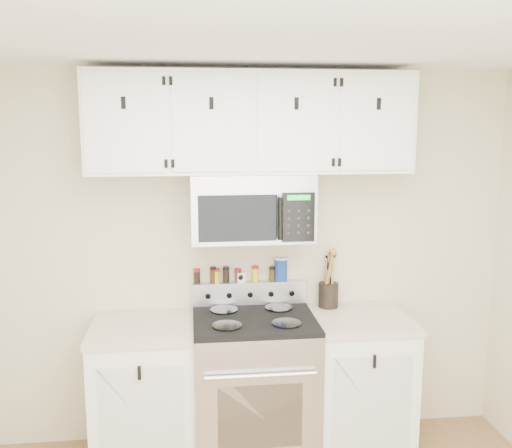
{
  "coord_description": "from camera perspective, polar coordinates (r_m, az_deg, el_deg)",
  "views": [
    {
      "loc": [
        -0.38,
        -1.97,
        2.14
      ],
      "look_at": [
        0.01,
        1.45,
        1.54
      ],
      "focal_mm": 40.0,
      "sensor_mm": 36.0,
      "label": 1
    }
  ],
  "objects": [
    {
      "name": "upper_cabinets",
      "position": [
        3.57,
        -0.48,
        10.09
      ],
      "size": [
        2.0,
        0.35,
        0.62
      ],
      "color": "white",
      "rests_on": "back_wall"
    },
    {
      "name": "base_cabinet_left",
      "position": [
        3.82,
        -11.01,
        -16.34
      ],
      "size": [
        0.64,
        0.62,
        0.92
      ],
      "color": "white",
      "rests_on": "floor"
    },
    {
      "name": "ceiling",
      "position": [
        2.03,
        4.54,
        19.92
      ],
      "size": [
        3.5,
        3.5,
        0.01
      ],
      "primitive_type": "cube",
      "color": "white",
      "rests_on": "back_wall"
    },
    {
      "name": "spice_jar_0",
      "position": [
        3.81,
        -5.94,
        -5.2
      ],
      "size": [
        0.05,
        0.05,
        0.1
      ],
      "color": "black",
      "rests_on": "range"
    },
    {
      "name": "spice_jar_6",
      "position": [
        3.85,
        1.62,
        -5.01
      ],
      "size": [
        0.04,
        0.04,
        0.1
      ],
      "color": "#422F10",
      "rests_on": "range"
    },
    {
      "name": "kitchen_timer",
      "position": [
        3.83,
        -1.58,
        -5.33
      ],
      "size": [
        0.07,
        0.06,
        0.07
      ],
      "primitive_type": "cube",
      "rotation": [
        0.0,
        0.0,
        0.37
      ],
      "color": "white",
      "rests_on": "range"
    },
    {
      "name": "spice_jar_4",
      "position": [
        3.82,
        -1.8,
        -5.14
      ],
      "size": [
        0.04,
        0.04,
        0.09
      ],
      "color": "#411F0F",
      "rests_on": "range"
    },
    {
      "name": "base_cabinet_right",
      "position": [
        3.95,
        10.13,
        -15.35
      ],
      "size": [
        0.64,
        0.62,
        0.92
      ],
      "color": "white",
      "rests_on": "floor"
    },
    {
      "name": "range",
      "position": [
        3.8,
        -0.19,
        -15.9
      ],
      "size": [
        0.76,
        0.65,
        1.1
      ],
      "color": "#B7B7BA",
      "rests_on": "floor"
    },
    {
      "name": "spice_jar_2",
      "position": [
        3.81,
        -3.97,
        -5.17
      ],
      "size": [
        0.04,
        0.04,
        0.1
      ],
      "color": "gold",
      "rests_on": "range"
    },
    {
      "name": "spice_jar_1",
      "position": [
        3.81,
        -4.3,
        -5.09
      ],
      "size": [
        0.04,
        0.04,
        0.11
      ],
      "color": "#421F10",
      "rests_on": "range"
    },
    {
      "name": "utensil_crock",
      "position": [
        3.9,
        7.25,
        -6.86
      ],
      "size": [
        0.13,
        0.13,
        0.39
      ],
      "color": "black",
      "rests_on": "base_cabinet_right"
    },
    {
      "name": "salt_canister",
      "position": [
        3.85,
        2.49,
        -4.53
      ],
      "size": [
        0.09,
        0.09,
        0.16
      ],
      "color": "navy",
      "rests_on": "range"
    },
    {
      "name": "spice_jar_5",
      "position": [
        3.83,
        -0.07,
        -4.99
      ],
      "size": [
        0.05,
        0.05,
        0.11
      ],
      "color": "yellow",
      "rests_on": "range"
    },
    {
      "name": "microwave",
      "position": [
        3.58,
        -0.42,
        1.73
      ],
      "size": [
        0.76,
        0.44,
        0.42
      ],
      "color": "#9E9EA3",
      "rests_on": "back_wall"
    },
    {
      "name": "back_wall",
      "position": [
        3.84,
        -0.73,
        -3.49
      ],
      "size": [
        3.5,
        0.01,
        2.5
      ],
      "primitive_type": "cube",
      "color": "beige",
      "rests_on": "floor"
    },
    {
      "name": "spice_jar_3",
      "position": [
        3.81,
        -3.01,
        -5.07
      ],
      "size": [
        0.04,
        0.04,
        0.11
      ],
      "color": "black",
      "rests_on": "range"
    }
  ]
}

